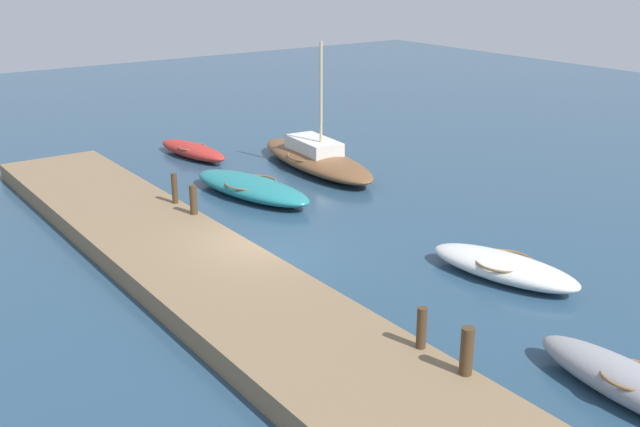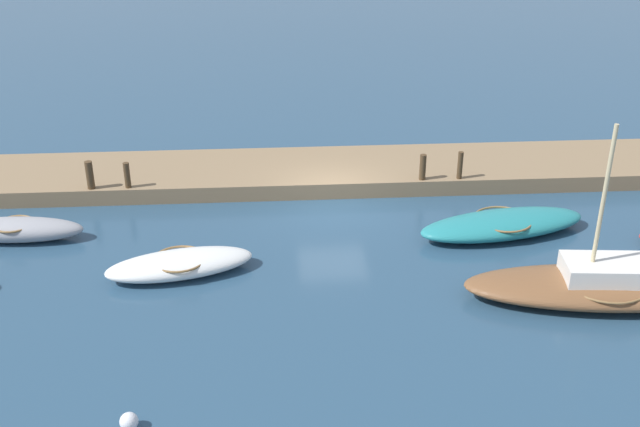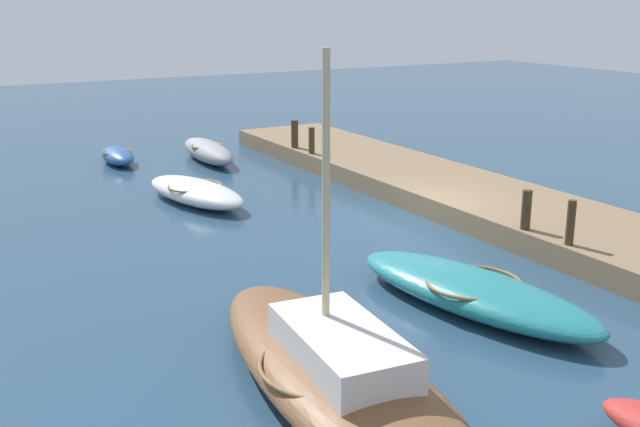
{
  "view_description": "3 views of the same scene",
  "coord_description": "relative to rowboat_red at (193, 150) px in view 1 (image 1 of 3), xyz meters",
  "views": [
    {
      "loc": [
        17.58,
        -10.61,
        8.58
      ],
      "look_at": [
        -0.59,
        2.44,
        0.77
      ],
      "focal_mm": 42.18,
      "sensor_mm": 36.0,
      "label": 1
    },
    {
      "loc": [
        2.18,
        25.16,
        11.93
      ],
      "look_at": [
        0.6,
        1.91,
        0.54
      ],
      "focal_mm": 43.51,
      "sensor_mm": 36.0,
      "label": 2
    },
    {
      "loc": [
        -16.1,
        12.29,
        5.93
      ],
      "look_at": [
        -0.77,
        3.63,
        0.94
      ],
      "focal_mm": 42.62,
      "sensor_mm": 36.0,
      "label": 3
    }
  ],
  "objects": [
    {
      "name": "sailboat_brown",
      "position": [
        4.63,
        3.37,
        0.16
      ],
      "size": [
        8.04,
        3.08,
        5.28
      ],
      "rotation": [
        0.0,
        0.0,
        -0.1
      ],
      "color": "brown",
      "rests_on": "ground_plane"
    },
    {
      "name": "ground_plane",
      "position": [
        11.76,
        -3.56,
        -0.32
      ],
      "size": [
        84.0,
        84.0,
        0.0
      ],
      "primitive_type": "plane",
      "color": "navy"
    },
    {
      "name": "mooring_post_mid_east",
      "position": [
        19.07,
        -4.15,
        0.75
      ],
      "size": [
        0.22,
        0.22,
        0.94
      ],
      "primitive_type": "cylinder",
      "color": "#47331E",
      "rests_on": "dock_platform"
    },
    {
      "name": "mooring_post_west",
      "position": [
        7.06,
        -4.15,
        0.79
      ],
      "size": [
        0.19,
        0.19,
        1.03
      ],
      "primitive_type": "cylinder",
      "color": "#47331E",
      "rests_on": "dock_platform"
    },
    {
      "name": "mooring_post_east",
      "position": [
        20.37,
        -4.15,
        0.79
      ],
      "size": [
        0.27,
        0.27,
        1.03
      ],
      "primitive_type": "cylinder",
      "color": "#47331E",
      "rests_on": "dock_platform"
    },
    {
      "name": "rowboat_red",
      "position": [
        0.0,
        0.0,
        0.0
      ],
      "size": [
        4.54,
        1.8,
        0.63
      ],
      "rotation": [
        0.0,
        0.0,
        0.15
      ],
      "color": "#B72D28",
      "rests_on": "ground_plane"
    },
    {
      "name": "mooring_post_mid_west",
      "position": [
        8.43,
        -4.15,
        0.76
      ],
      "size": [
        0.23,
        0.23,
        0.96
      ],
      "primitive_type": "cylinder",
      "color": "#47331E",
      "rests_on": "dock_platform"
    },
    {
      "name": "rowboat_white",
      "position": [
        16.78,
        1.12,
        0.02
      ],
      "size": [
        4.65,
        2.49,
        0.67
      ],
      "rotation": [
        0.0,
        0.0,
        0.22
      ],
      "color": "white",
      "rests_on": "ground_plane"
    },
    {
      "name": "dock_platform",
      "position": [
        11.76,
        -5.81,
        -0.02
      ],
      "size": [
        26.45,
        3.82,
        0.6
      ],
      "primitive_type": "cube",
      "color": "#846B4C",
      "rests_on": "ground_plane"
    },
    {
      "name": "motorboat_teal",
      "position": [
        6.36,
        -0.79,
        0.05
      ],
      "size": [
        6.01,
        2.93,
        0.72
      ],
      "rotation": [
        0.0,
        0.0,
        0.19
      ],
      "color": "teal",
      "rests_on": "ground_plane"
    },
    {
      "name": "rowboat_grey",
      "position": [
        22.34,
        -1.46,
        0.07
      ],
      "size": [
        4.49,
        1.41,
        0.76
      ],
      "rotation": [
        0.0,
        0.0,
        -0.05
      ],
      "color": "#939399",
      "rests_on": "ground_plane"
    }
  ]
}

